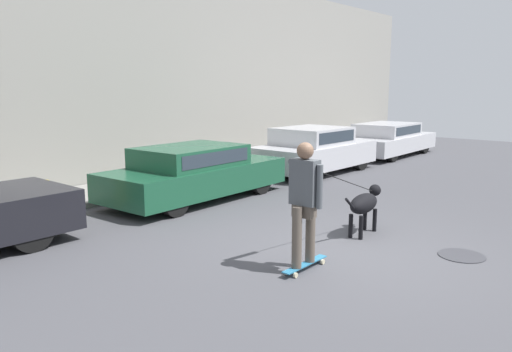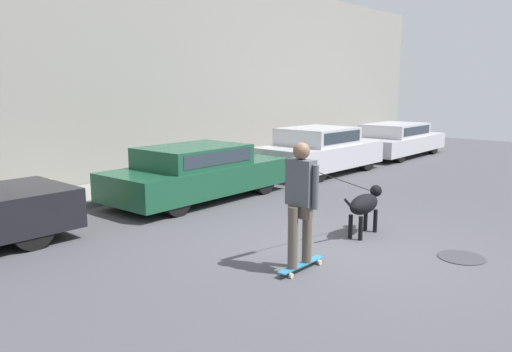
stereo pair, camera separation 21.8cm
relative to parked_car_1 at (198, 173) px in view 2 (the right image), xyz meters
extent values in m
plane|color=#47474C|center=(-0.89, -4.25, -0.59)|extent=(36.00, 36.00, 0.00)
cube|color=gray|center=(-0.89, 3.01, 2.24)|extent=(32.00, 0.30, 5.66)
cube|color=gray|center=(-0.89, 1.94, -0.53)|extent=(30.00, 1.81, 0.12)
cylinder|color=black|center=(-3.97, -0.72, -0.26)|extent=(0.67, 0.20, 0.66)
cylinder|color=black|center=(1.33, 0.79, -0.28)|extent=(0.63, 0.22, 0.62)
cylinder|color=black|center=(1.39, -0.69, -0.28)|extent=(0.63, 0.22, 0.62)
cylinder|color=black|center=(-1.31, 0.69, -0.28)|extent=(0.63, 0.22, 0.62)
cylinder|color=black|center=(-1.25, -0.79, -0.28)|extent=(0.63, 0.22, 0.62)
cube|color=#194C33|center=(0.04, 0.00, -0.11)|extent=(4.32, 1.88, 0.58)
cube|color=#194C33|center=(-0.13, 0.00, 0.39)|extent=(2.27, 1.63, 0.43)
cube|color=#28333D|center=(-0.10, -0.78, 0.41)|extent=(1.95, 0.09, 0.27)
cylinder|color=black|center=(5.89, 0.79, -0.26)|extent=(0.66, 0.20, 0.66)
cylinder|color=black|center=(5.88, -0.79, -0.26)|extent=(0.66, 0.20, 0.66)
cylinder|color=black|center=(3.43, 0.80, -0.26)|extent=(0.66, 0.20, 0.66)
cylinder|color=black|center=(3.42, -0.78, -0.26)|extent=(0.66, 0.20, 0.66)
cube|color=#BCBCC1|center=(4.66, 0.00, -0.08)|extent=(3.97, 1.83, 0.63)
cube|color=#BCBCC1|center=(4.50, 0.00, 0.48)|extent=(2.02, 1.64, 0.48)
cube|color=#28333D|center=(4.49, -0.82, 0.50)|extent=(1.77, 0.02, 0.30)
cylinder|color=black|center=(10.74, 0.80, -0.28)|extent=(0.62, 0.21, 0.62)
cylinder|color=black|center=(10.77, -0.73, -0.28)|extent=(0.62, 0.21, 0.62)
cylinder|color=black|center=(7.95, 0.74, -0.28)|extent=(0.62, 0.21, 0.62)
cylinder|color=black|center=(7.99, -0.80, -0.28)|extent=(0.62, 0.21, 0.62)
cube|color=#BCBCC1|center=(9.36, 0.00, -0.13)|extent=(4.53, 1.88, 0.54)
cube|color=#BCBCC1|center=(9.18, 0.00, 0.36)|extent=(2.41, 1.65, 0.44)
cube|color=#28333D|center=(9.20, -0.81, 0.38)|extent=(2.09, 0.06, 0.28)
cylinder|color=black|center=(0.31, -3.95, -0.39)|extent=(0.07, 0.07, 0.39)
cylinder|color=black|center=(0.33, -4.13, -0.39)|extent=(0.07, 0.07, 0.39)
cylinder|color=black|center=(-0.26, -4.00, -0.39)|extent=(0.07, 0.07, 0.39)
cylinder|color=black|center=(-0.24, -4.18, -0.39)|extent=(0.07, 0.07, 0.39)
ellipsoid|color=black|center=(0.03, -4.06, -0.06)|extent=(0.84, 0.39, 0.32)
sphere|color=black|center=(0.50, -4.02, 0.09)|extent=(0.20, 0.20, 0.20)
cylinder|color=black|center=(0.59, -4.01, 0.07)|extent=(0.12, 0.10, 0.09)
cylinder|color=black|center=(-0.50, -4.11, 0.04)|extent=(0.33, 0.07, 0.24)
cylinder|color=beige|center=(-1.62, -4.19, -0.55)|extent=(0.07, 0.03, 0.07)
cylinder|color=beige|center=(-1.61, -4.34, -0.55)|extent=(0.07, 0.03, 0.07)
cylinder|color=beige|center=(-2.27, -4.20, -0.55)|extent=(0.07, 0.03, 0.07)
cylinder|color=beige|center=(-2.26, -4.35, -0.55)|extent=(0.07, 0.03, 0.07)
cube|color=teal|center=(-1.94, -4.27, -0.51)|extent=(0.91, 0.13, 0.02)
cylinder|color=brown|center=(-1.83, -4.27, -0.09)|extent=(0.13, 0.13, 0.82)
cylinder|color=brown|center=(-2.14, -4.28, -0.09)|extent=(0.13, 0.13, 0.82)
cube|color=brown|center=(-1.99, -4.27, 0.24)|extent=(0.16, 0.29, 0.16)
cube|color=#4C5156|center=(-1.99, -4.27, 0.62)|extent=(0.19, 0.38, 0.60)
sphere|color=brown|center=(-1.99, -4.27, 1.03)|extent=(0.22, 0.22, 0.22)
cylinder|color=#4C5156|center=(-1.98, -4.50, 0.59)|extent=(0.08, 0.08, 0.57)
cylinder|color=#4C5156|center=(-1.72, -4.04, 0.78)|extent=(0.57, 0.09, 0.26)
cylinder|color=black|center=(-0.47, -4.03, 0.38)|extent=(1.95, 0.03, 0.65)
cylinder|color=#38383D|center=(-0.01, -5.70, -0.58)|extent=(0.66, 0.66, 0.01)
cylinder|color=gold|center=(-2.93, 0.78, -0.27)|extent=(0.17, 0.17, 0.63)
sphere|color=gold|center=(-2.93, 0.78, 0.09)|extent=(0.18, 0.18, 0.18)
camera|label=1|loc=(-7.24, -7.93, 1.84)|focal=35.00mm
camera|label=2|loc=(-7.09, -8.09, 1.84)|focal=35.00mm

